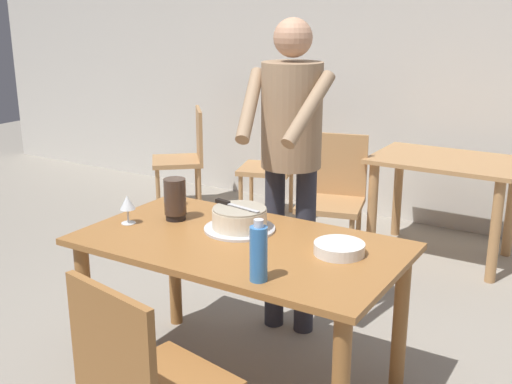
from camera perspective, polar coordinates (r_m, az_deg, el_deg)
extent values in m
cube|color=beige|center=(5.31, 15.65, 11.35)|extent=(10.00, 0.12, 2.70)
cube|color=#9E6633|center=(2.87, -1.48, -4.73)|extent=(1.47, 0.83, 0.03)
cylinder|color=#9E6633|center=(3.18, -15.13, -10.52)|extent=(0.07, 0.07, 0.72)
cylinder|color=#9E6633|center=(3.63, -7.39, -6.57)|extent=(0.07, 0.07, 0.72)
cylinder|color=#9E6633|center=(3.05, 12.91, -11.55)|extent=(0.07, 0.07, 0.72)
cylinder|color=silver|center=(3.00, -1.49, -3.33)|extent=(0.34, 0.34, 0.01)
cylinder|color=beige|center=(2.98, -1.50, -2.41)|extent=(0.26, 0.26, 0.09)
cylinder|color=#A49984|center=(2.97, -1.50, -1.52)|extent=(0.25, 0.25, 0.01)
cube|color=silver|center=(2.95, -1.22, -1.41)|extent=(0.20, 0.06, 0.00)
cube|color=black|center=(3.04, -3.03, -0.91)|extent=(0.08, 0.04, 0.02)
cylinder|color=white|center=(2.74, 7.53, -5.48)|extent=(0.22, 0.22, 0.01)
cylinder|color=white|center=(2.74, 7.54, -5.28)|extent=(0.22, 0.22, 0.01)
cylinder|color=white|center=(2.73, 7.54, -5.09)|extent=(0.22, 0.22, 0.01)
cylinder|color=white|center=(2.73, 7.55, -4.89)|extent=(0.22, 0.22, 0.01)
cylinder|color=white|center=(2.73, 7.56, -4.70)|extent=(0.22, 0.22, 0.01)
cylinder|color=silver|center=(3.39, -7.31, -1.15)|extent=(0.07, 0.07, 0.00)
cylinder|color=silver|center=(3.38, -7.34, -0.55)|extent=(0.01, 0.01, 0.07)
cone|color=silver|center=(3.36, -7.38, 0.59)|extent=(0.08, 0.08, 0.07)
cylinder|color=silver|center=(3.15, -11.47, -2.77)|extent=(0.07, 0.07, 0.00)
cylinder|color=silver|center=(3.14, -11.50, -2.14)|extent=(0.01, 0.01, 0.07)
cone|color=silver|center=(3.12, -11.58, -0.92)|extent=(0.08, 0.08, 0.07)
cylinder|color=#387AC6|center=(2.43, 0.23, -5.63)|extent=(0.07, 0.07, 0.22)
cylinder|color=silver|center=(2.38, 0.24, -2.84)|extent=(0.04, 0.04, 0.03)
cylinder|color=black|center=(3.17, -7.27, -2.22)|extent=(0.10, 0.10, 0.03)
cylinder|color=#3F2D23|center=(3.13, -7.34, -0.40)|extent=(0.11, 0.11, 0.18)
cylinder|color=#2D2D38|center=(3.49, 4.45, -5.43)|extent=(0.11, 0.11, 0.95)
cylinder|color=#2D2D38|center=(3.54, 1.69, -5.00)|extent=(0.11, 0.11, 0.95)
cylinder|color=#997A5B|center=(3.31, 3.26, 6.93)|extent=(0.32, 0.32, 0.55)
sphere|color=tan|center=(3.27, 3.37, 13.78)|extent=(0.20, 0.20, 0.20)
cylinder|color=#997A5B|center=(3.08, 4.82, 7.53)|extent=(0.10, 0.42, 0.34)
cylinder|color=#997A5B|center=(3.19, -0.53, 7.91)|extent=(0.21, 0.41, 0.34)
cube|color=#9E6633|center=(2.20, -12.95, -13.89)|extent=(0.44, 0.11, 0.45)
cube|color=tan|center=(4.65, 16.83, 2.77)|extent=(1.00, 0.70, 0.03)
cylinder|color=tan|center=(4.62, 10.48, -1.67)|extent=(0.07, 0.07, 0.71)
cylinder|color=tan|center=(4.41, 20.83, -3.38)|extent=(0.07, 0.07, 0.71)
cylinder|color=tan|center=(5.11, 12.71, -0.01)|extent=(0.07, 0.07, 0.71)
cylinder|color=tan|center=(4.93, 22.07, -1.47)|extent=(0.07, 0.07, 0.71)
cube|color=tan|center=(4.45, 6.74, -1.16)|extent=(0.54, 0.54, 0.04)
cylinder|color=tan|center=(4.33, 8.59, -4.90)|extent=(0.04, 0.04, 0.41)
cylinder|color=tan|center=(4.39, 3.88, -4.45)|extent=(0.04, 0.04, 0.41)
cylinder|color=tan|center=(4.67, 9.24, -3.33)|extent=(0.04, 0.04, 0.41)
cylinder|color=tan|center=(4.73, 4.87, -2.93)|extent=(0.04, 0.04, 0.41)
cube|color=tan|center=(4.58, 7.30, 2.51)|extent=(0.43, 0.14, 0.45)
cube|color=tan|center=(5.71, -7.15, 2.78)|extent=(0.62, 0.62, 0.04)
cylinder|color=tan|center=(5.59, -8.87, 0.02)|extent=(0.04, 0.04, 0.41)
cylinder|color=tan|center=(5.94, -8.88, 1.01)|extent=(0.04, 0.04, 0.41)
cylinder|color=tan|center=(5.60, -5.14, 0.19)|extent=(0.04, 0.04, 0.41)
cylinder|color=tan|center=(5.95, -5.38, 1.16)|extent=(0.04, 0.04, 0.41)
cube|color=tan|center=(5.67, -5.15, 5.27)|extent=(0.31, 0.36, 0.45)
cube|color=tan|center=(5.39, 0.97, 2.09)|extent=(0.55, 0.55, 0.04)
cylinder|color=tan|center=(5.33, -1.39, -0.61)|extent=(0.04, 0.04, 0.41)
cylinder|color=tan|center=(5.66, -0.43, 0.44)|extent=(0.04, 0.04, 0.41)
cylinder|color=tan|center=(5.25, 2.44, -0.89)|extent=(0.04, 0.04, 0.41)
cylinder|color=tan|center=(5.59, 3.19, 0.19)|extent=(0.04, 0.04, 0.41)
cube|color=tan|center=(5.30, 3.15, 4.52)|extent=(0.16, 0.43, 0.45)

